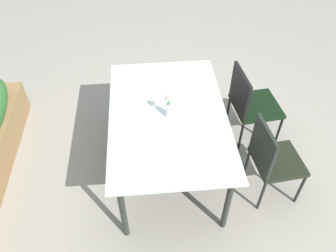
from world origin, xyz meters
name	(u,v)px	position (x,y,z in m)	size (l,w,h in m)	color
ground_plane	(174,161)	(0.00, 0.00, 0.00)	(12.00, 12.00, 0.00)	gray
dining_table	(168,119)	(-0.06, 0.08, 0.71)	(1.68, 1.09, 0.77)	#B2C6C1
chair_near_right	(250,102)	(0.31, -0.84, 0.53)	(0.52, 0.52, 0.93)	black
chair_near_left	(272,158)	(-0.45, -0.85, 0.51)	(0.48, 0.48, 0.91)	black
flower_vase	(169,106)	(-0.07, 0.07, 0.90)	(0.06, 0.07, 0.25)	silver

